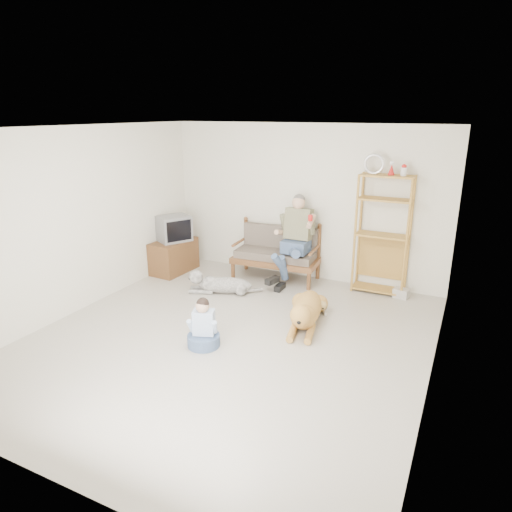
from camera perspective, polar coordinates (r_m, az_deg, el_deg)
The scene contains 17 objects.
floor at distance 6.15m, azimuth -3.44°, elevation -10.34°, with size 5.50×5.50×0.00m, color #BCB4A5.
ceiling at distance 5.43m, azimuth -3.99°, elevation 15.68°, with size 5.50×5.50×0.00m, color white.
wall_back at distance 8.08m, azimuth 5.96°, elevation 6.65°, with size 5.00×5.00×0.00m, color silver.
wall_front at distance 3.67m, azimuth -25.51°, elevation -8.96°, with size 5.00×5.00×0.00m, color silver.
wall_left at distance 7.18m, azimuth -21.42°, elevation 4.10°, with size 5.50×5.50×0.00m, color silver.
wall_right at distance 4.97m, azimuth 22.34°, elevation -1.72°, with size 5.50×5.50×0.00m, color silver.
loveseat at distance 8.13m, azimuth 2.66°, elevation 0.51°, with size 1.54×0.80×0.95m.
man at distance 7.73m, azimuth 4.47°, elevation 1.31°, with size 0.59×0.84×1.37m.
etagere at distance 7.62m, azimuth 15.49°, elevation 2.68°, with size 0.87×0.38×2.26m.
book_stack at distance 7.75m, azimuth 17.69°, elevation -4.45°, with size 0.24×0.17×0.15m, color beige.
tv_stand at distance 8.64m, azimuth -10.26°, elevation -0.00°, with size 0.55×0.93×0.60m.
crt_tv at distance 8.49m, azimuth -10.22°, elevation 3.41°, with size 0.66×0.70×0.46m.
wall_outlet at distance 8.82m, azimuth -1.94°, elevation 0.63°, with size 0.12×0.02×0.08m, color white.
golden_retriever at distance 6.50m, azimuth 6.22°, elevation -6.83°, with size 0.62×1.60×0.49m.
shaggy_dog at distance 7.59m, azimuth -4.70°, elevation -3.49°, with size 1.20×0.61×0.38m.
terrier at distance 6.98m, azimuth 8.02°, elevation -6.10°, with size 0.34×0.52×0.22m.
child at distance 5.92m, azimuth -6.58°, elevation -9.03°, with size 0.42×0.42×0.66m.
Camera 1 is at (2.68, -4.72, 2.89)m, focal length 32.00 mm.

